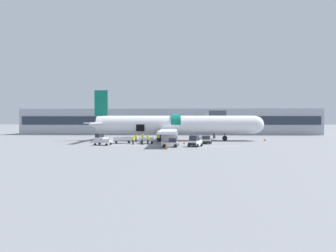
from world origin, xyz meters
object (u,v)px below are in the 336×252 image
Objects in this scene: baggage_tug_spare at (101,139)px; ground_crew_driver at (148,139)px; suitcase_on_tarmac_upright at (142,142)px; ground_crew_helper at (136,138)px; baggage_tug_lead at (205,140)px; ground_crew_loader_a at (133,140)px; airplane at (174,125)px; ground_crew_marshal at (169,138)px; baggage_cart_loading at (147,140)px; baggage_cart_queued at (124,140)px; ground_crew_loader_b at (158,137)px; baggage_tug_mid at (195,142)px; baggage_tug_rear at (170,143)px; baggage_cart_empty at (103,142)px; ground_crew_supervisor at (142,137)px.

baggage_tug_spare is 1.67× the size of ground_crew_driver.
ground_crew_helper is at bearing 109.82° from suitcase_on_tarmac_upright.
baggage_tug_lead is 3.78× the size of suitcase_on_tarmac_upright.
ground_crew_helper reaches higher than ground_crew_loader_a.
airplane is 5.36m from ground_crew_marshal.
baggage_cart_loading is (-4.80, -6.92, -2.72)m from airplane.
baggage_tug_lead is 1.81× the size of ground_crew_driver.
ground_crew_driver is (9.59, -4.52, 0.24)m from baggage_tug_spare.
ground_crew_helper reaches higher than baggage_cart_queued.
ground_crew_driver reaches higher than ground_crew_loader_a.
baggage_tug_spare is 1.67× the size of ground_crew_loader_b.
airplane is at bearing 59.80° from suitcase_on_tarmac_upright.
airplane reaches higher than baggage_cart_queued.
airplane is at bearing 53.74° from ground_crew_loader_a.
baggage_tug_lead reaches higher than suitcase_on_tarmac_upright.
baggage_cart_loading is 4.53m from ground_crew_marshal.
ground_crew_loader_a is (-10.52, 3.39, 0.10)m from baggage_tug_mid.
baggage_tug_rear is at bearing -40.59° from suitcase_on_tarmac_upright.
ground_crew_loader_b reaches higher than ground_crew_helper.
baggage_tug_spare is 13.16m from ground_crew_marshal.
ground_crew_driver is at bearing -27.11° from baggage_cart_queued.
baggage_tug_lead reaches higher than baggage_tug_rear.
baggage_tug_mid is 13.97m from baggage_cart_queued.
baggage_tug_spare is 0.81× the size of baggage_cart_loading.
baggage_tug_spare is at bearing 110.13° from baggage_cart_empty.
baggage_tug_mid is at bearing -38.64° from ground_crew_helper.
baggage_cart_queued reaches higher than baggage_cart_loading.
ground_crew_marshal is at bearing 0.84° from baggage_tug_spare.
baggage_tug_rear is 1.60× the size of ground_crew_supervisor.
baggage_cart_empty is 6.57m from suitcase_on_tarmac_upright.
baggage_cart_loading is 2.25× the size of ground_crew_helper.
suitcase_on_tarmac_upright is (-5.45, -9.36, -2.87)m from airplane.
baggage_tug_lead is 2.02× the size of ground_crew_loader_a.
ground_crew_supervisor is 1.08× the size of ground_crew_marshal.
ground_crew_loader_b is 5.49m from suitcase_on_tarmac_upright.
ground_crew_marshal reaches higher than suitcase_on_tarmac_upright.
baggage_tug_rear is 1.75× the size of ground_crew_loader_a.
ground_crew_driver is at bearing 156.31° from baggage_tug_mid.
baggage_cart_empty is at bearing 171.86° from baggage_tug_mid.
baggage_tug_spare is 5.31m from baggage_cart_queued.
ground_crew_loader_b is at bearing -10.61° from ground_crew_supervisor.
baggage_tug_mid is (-2.33, -5.79, 0.11)m from baggage_tug_lead.
ground_crew_loader_b reaches higher than baggage_tug_spare.
baggage_cart_loading is 3.64m from ground_crew_helper.
baggage_tug_rear is at bearing -91.67° from airplane.
baggage_cart_empty is at bearing -130.61° from ground_crew_supervisor.
ground_crew_helper is (-10.80, 8.64, 0.12)m from baggage_tug_mid.
ground_crew_marshal is at bearing -8.58° from ground_crew_supervisor.
airplane is 5.86m from ground_crew_loader_b.
airplane is 13.08× the size of baggage_tug_rear.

